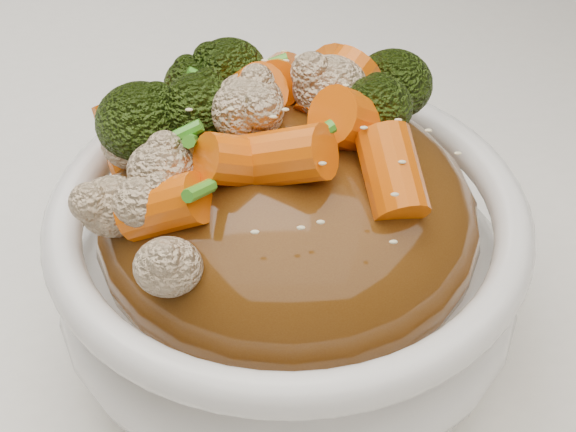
{
  "coord_description": "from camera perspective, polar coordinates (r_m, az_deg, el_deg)",
  "views": [
    {
      "loc": [
        0.04,
        -0.26,
        1.07
      ],
      "look_at": [
        0.04,
        0.01,
        0.82
      ],
      "focal_mm": 55.0,
      "sensor_mm": 36.0,
      "label": 1
    }
  ],
  "objects": [
    {
      "name": "cauliflower",
      "position": [
        0.34,
        -0.0,
        6.71
      ],
      "size": [
        0.19,
        0.19,
        0.03
      ],
      "primitive_type": null,
      "rotation": [
        0.0,
        0.0,
        -0.19
      ],
      "color": "beige",
      "rests_on": "sauce_base"
    },
    {
      "name": "sauce_base",
      "position": [
        0.37,
        -0.0,
        -0.32
      ],
      "size": [
        0.19,
        0.19,
        0.09
      ],
      "primitive_type": "ellipsoid",
      "rotation": [
        0.0,
        0.0,
        -0.19
      ],
      "color": "#58310F",
      "rests_on": "bowl"
    },
    {
      "name": "carrots",
      "position": [
        0.34,
        -0.0,
        7.1
      ],
      "size": [
        0.19,
        0.19,
        0.05
      ],
      "primitive_type": null,
      "rotation": [
        0.0,
        0.0,
        -0.19
      ],
      "color": "#E65E07",
      "rests_on": "sauce_base"
    },
    {
      "name": "scallions",
      "position": [
        0.34,
        -0.0,
        7.23
      ],
      "size": [
        0.14,
        0.14,
        0.02
      ],
      "primitive_type": null,
      "rotation": [
        0.0,
        0.0,
        -0.19
      ],
      "color": "#409723",
      "rests_on": "sauce_base"
    },
    {
      "name": "sesame_seeds",
      "position": [
        0.34,
        -0.0,
        7.23
      ],
      "size": [
        0.17,
        0.17,
        0.01
      ],
      "primitive_type": null,
      "rotation": [
        0.0,
        0.0,
        -0.19
      ],
      "color": "beige",
      "rests_on": "sauce_base"
    },
    {
      "name": "broccoli",
      "position": [
        0.34,
        -0.0,
        6.97
      ],
      "size": [
        0.19,
        0.19,
        0.04
      ],
      "primitive_type": null,
      "rotation": [
        0.0,
        0.0,
        -0.19
      ],
      "color": "black",
      "rests_on": "sauce_base"
    },
    {
      "name": "tablecloth",
      "position": [
        0.43,
        -5.94,
        -10.44
      ],
      "size": [
        1.2,
        0.8,
        0.04
      ],
      "primitive_type": "cube",
      "color": "white",
      "rests_on": "dining_table"
    },
    {
      "name": "bowl",
      "position": [
        0.39,
        -0.0,
        -3.34
      ],
      "size": [
        0.24,
        0.24,
        0.08
      ],
      "primitive_type": null,
      "rotation": [
        0.0,
        0.0,
        -0.19
      ],
      "color": "white",
      "rests_on": "tablecloth"
    }
  ]
}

